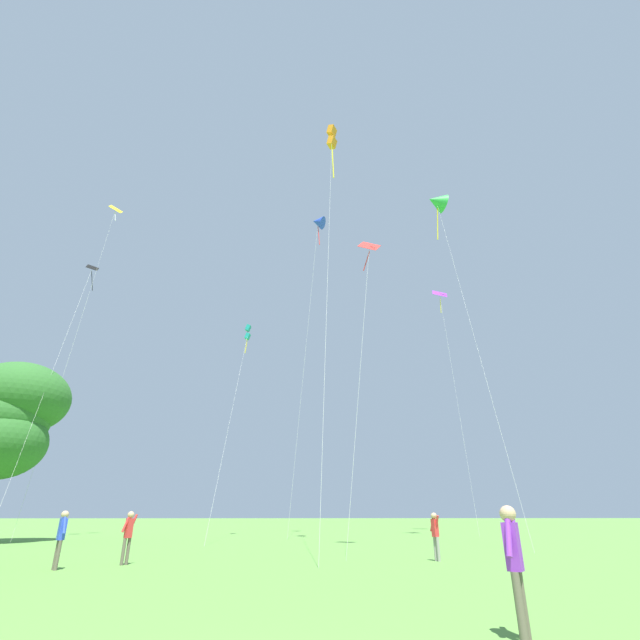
# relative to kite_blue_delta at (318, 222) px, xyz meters

# --- Properties ---
(kite_blue_delta) EXTENTS (3.25, 5.87, 30.65)m
(kite_blue_delta) POSITION_rel_kite_blue_delta_xyz_m (0.00, 0.00, 0.00)
(kite_blue_delta) COLOR blue
(kite_blue_delta) RESTS_ON ground_plane
(kite_green_small) EXTENTS (2.75, 12.98, 29.85)m
(kite_green_small) POSITION_rel_kite_blue_delta_xyz_m (10.98, -5.25, -1.00)
(kite_green_small) COLOR green
(kite_green_small) RESTS_ON ground_plane
(kite_purple_streamer) EXTENTS (3.06, 9.60, 26.62)m
(kite_purple_streamer) POSITION_rel_kite_blue_delta_xyz_m (14.84, 8.12, -5.10)
(kite_purple_streamer) COLOR purple
(kite_purple_streamer) RESTS_ON ground_plane
(kite_black_large) EXTENTS (3.88, 11.60, 22.19)m
(kite_black_large) POSITION_rel_kite_blue_delta_xyz_m (-19.85, -4.55, -10.03)
(kite_black_large) COLOR black
(kite_black_large) RESTS_ON ground_plane
(kite_red_high) EXTENTS (3.09, 5.20, 17.87)m
(kite_red_high) POSITION_rel_kite_blue_delta_xyz_m (2.48, -15.72, -13.52)
(kite_red_high) COLOR red
(kite_red_high) RESTS_ON ground_plane
(kite_orange_box) EXTENTS (1.98, 11.65, 30.79)m
(kite_orange_box) POSITION_rel_kite_blue_delta_xyz_m (0.63, -11.90, -0.24)
(kite_orange_box) COLOR orange
(kite_orange_box) RESTS_ON ground_plane
(kite_yellow_diamond) EXTENTS (1.04, 5.42, 28.51)m
(kite_yellow_diamond) POSITION_rel_kite_blue_delta_xyz_m (-19.09, -4.24, -4.40)
(kite_yellow_diamond) COLOR yellow
(kite_yellow_diamond) RESTS_ON ground_plane
(kite_teal_box) EXTENTS (0.65, 10.84, 17.68)m
(kite_teal_box) POSITION_rel_kite_blue_delta_xyz_m (-6.43, -0.99, -12.97)
(kite_teal_box) COLOR teal
(kite_teal_box) RESTS_ON ground_plane
(person_far_back) EXTENTS (0.43, 0.49, 1.76)m
(person_far_back) POSITION_rel_kite_blue_delta_xyz_m (-7.73, -21.69, -28.70)
(person_far_back) COLOR #665B4C
(person_far_back) RESTS_ON ground_plane
(person_in_blue_jacket) EXTENTS (0.44, 0.49, 1.77)m
(person_in_blue_jacket) POSITION_rel_kite_blue_delta_xyz_m (-9.41, -23.21, -28.69)
(person_in_blue_jacket) COLOR #665B4C
(person_in_blue_jacket) RESTS_ON ground_plane
(person_with_spool) EXTENTS (0.30, 0.54, 1.72)m
(person_with_spool) POSITION_rel_kite_blue_delta_xyz_m (3.78, -20.78, -28.73)
(person_with_spool) COLOR gray
(person_with_spool) RESTS_ON ground_plane
(person_foreground_watcher) EXTENTS (0.42, 0.51, 1.80)m
(person_foreground_watcher) POSITION_rel_kite_blue_delta_xyz_m (1.64, -32.73, -28.68)
(person_foreground_watcher) COLOR #665B4C
(person_foreground_watcher) RESTS_ON ground_plane
(tree_left_oak) EXTENTS (7.01, 6.78, 11.39)m
(tree_left_oak) POSITION_rel_kite_blue_delta_xyz_m (-21.08, -8.65, -22.23)
(tree_left_oak) COLOR brown
(tree_left_oak) RESTS_ON ground_plane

